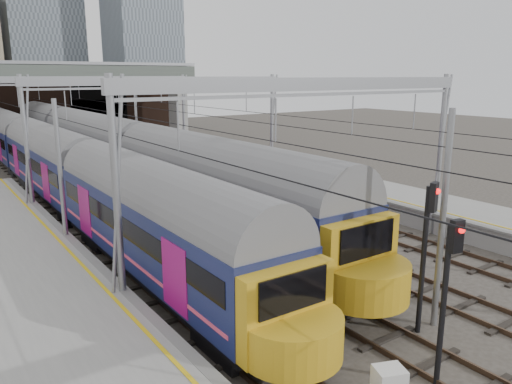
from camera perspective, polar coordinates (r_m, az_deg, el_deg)
ground at (r=16.90m, az=25.30°, el=-16.17°), size 160.00×160.00×0.00m
tracks at (r=26.78m, az=-3.46°, el=-4.00°), size 14.40×80.00×0.22m
overhead_line at (r=31.35m, az=-9.91°, el=10.52°), size 16.80×80.00×8.00m
retaining_wall at (r=60.73m, az=-21.00°, el=8.95°), size 28.00×2.75×9.00m
overbridge at (r=54.54m, az=-21.15°, el=11.65°), size 28.00×3.00×9.25m
city_skyline at (r=79.54m, az=-24.28°, el=18.72°), size 37.50×27.50×60.00m
train_main at (r=47.68m, az=-21.02°, el=6.00°), size 3.11×71.79×5.24m
train_second at (r=42.49m, az=-24.73°, el=4.66°), size 2.83×65.40×4.86m
signal_near_left at (r=13.50m, az=21.08°, el=-9.63°), size 0.35×0.46×4.56m
signal_near_centre at (r=15.99m, az=18.93°, el=-5.22°), size 0.39×0.47×4.88m
equip_cover_b at (r=23.81m, az=5.48°, el=-6.18°), size 0.94×0.66×0.11m
equip_cover_c at (r=25.92m, az=12.78°, el=-4.84°), size 0.97×0.81×0.10m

